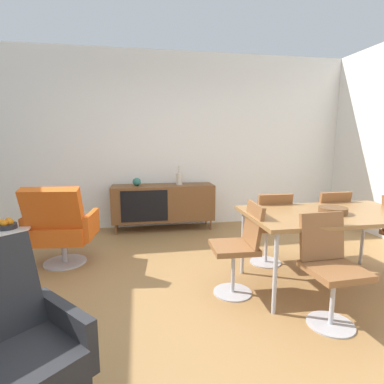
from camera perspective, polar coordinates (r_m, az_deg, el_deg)
ground_plane at (r=2.86m, az=-1.63°, el=-20.18°), size 8.32×8.32×0.00m
wall_back at (r=5.06m, az=-6.11°, el=9.42°), size 6.80×0.12×2.80m
sideboard at (r=4.86m, az=-5.45°, el=-1.98°), size 1.60×0.45×0.72m
vase_cobalt at (r=4.79m, az=-10.31°, el=1.90°), size 0.13×0.13×0.12m
vase_sculptural_dark at (r=4.83m, az=-2.40°, el=2.56°), size 0.10×0.10×0.30m
dining_table at (r=3.21m, az=24.31°, el=-4.23°), size 1.60×0.90×0.74m
wooden_bowl_on_table at (r=3.16m, az=24.90°, el=-3.14°), size 0.26×0.26×0.06m
dining_chair_near_window at (r=2.88m, az=9.00°, el=-9.77°), size 0.44×0.42×0.86m
dining_chair_front_left at (r=2.65m, az=24.41°, el=-12.34°), size 0.42×0.44×0.86m
dining_chair_back_right at (r=3.91m, az=23.76°, el=-5.25°), size 0.42×0.44×0.86m
dining_chair_back_left at (r=3.57m, az=14.27°, el=-6.09°), size 0.41×0.43×0.86m
lounge_chair_red at (r=3.75m, az=-23.47°, el=-5.86°), size 0.77×0.72×0.95m
side_table_round at (r=3.75m, az=-31.13°, el=-8.80°), size 0.44×0.44×0.52m
fruit_bowl at (r=3.69m, az=-31.45°, el=-5.23°), size 0.20×0.20×0.11m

